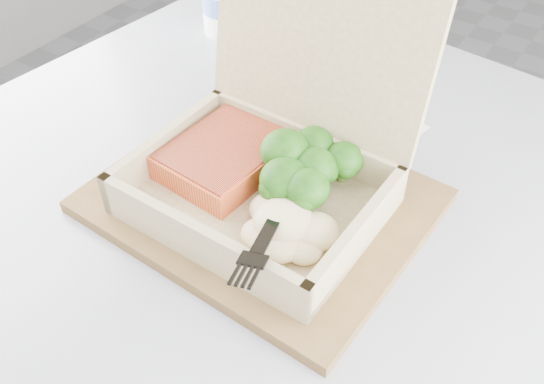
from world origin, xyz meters
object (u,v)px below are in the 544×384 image
Objects in this scene: cafe_table at (271,317)px; serving_tray at (261,201)px; paper_cup at (226,1)px; takeout_container at (277,145)px.

cafe_table is 0.20m from serving_tray.
paper_cup is (-0.27, 0.28, 0.24)m from cafe_table.
takeout_container is at bearing 108.47° from cafe_table.
serving_tray reaches higher than cafe_table.
paper_cup is (-0.26, 0.26, -0.02)m from takeout_container.
takeout_container reaches higher than cafe_table.
serving_tray is 3.68× the size of paper_cup.
cafe_table is at bearing -70.94° from takeout_container.
paper_cup reaches higher than cafe_table.
takeout_container is 0.37m from paper_cup.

